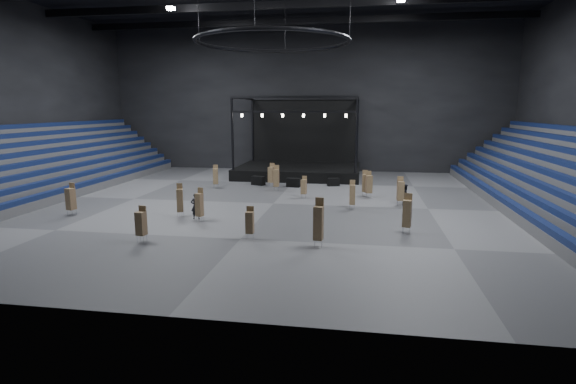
# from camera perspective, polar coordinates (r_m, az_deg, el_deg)

# --- Properties ---
(floor) EXTENTS (50.00, 50.00, 0.00)m
(floor) POSITION_cam_1_polar(r_m,az_deg,el_deg) (37.59, -1.86, -1.47)
(floor) COLOR #57575A
(floor) RESTS_ON ground
(wall_back) EXTENTS (50.00, 0.20, 18.00)m
(wall_back) POSITION_cam_1_polar(r_m,az_deg,el_deg) (57.52, 2.18, 11.73)
(wall_back) COLOR black
(wall_back) RESTS_ON ground
(wall_front) EXTENTS (50.00, 0.20, 18.00)m
(wall_front) POSITION_cam_1_polar(r_m,az_deg,el_deg) (16.69, -16.46, 14.09)
(wall_front) COLOR black
(wall_front) RESTS_ON ground
(bleachers_left) EXTENTS (7.20, 40.00, 6.40)m
(bleachers_left) POSITION_cam_1_polar(r_m,az_deg,el_deg) (47.33, -30.29, 1.71)
(bleachers_left) COLOR #505053
(bleachers_left) RESTS_ON floor
(bleachers_right) EXTENTS (7.20, 40.00, 6.40)m
(bleachers_right) POSITION_cam_1_polar(r_m,az_deg,el_deg) (39.87, 32.49, 0.08)
(bleachers_right) COLOR #505053
(bleachers_right) RESTS_ON floor
(stage) EXTENTS (14.00, 10.00, 9.20)m
(stage) POSITION_cam_1_polar(r_m,az_deg,el_deg) (53.17, 1.49, 3.67)
(stage) COLOR black
(stage) RESTS_ON floor
(truss_ring) EXTENTS (12.30, 12.30, 5.15)m
(truss_ring) POSITION_cam_1_polar(r_m,az_deg,el_deg) (37.12, -1.99, 18.56)
(truss_ring) COLOR black
(truss_ring) RESTS_ON ceiling
(flight_case_left) EXTENTS (1.53, 1.14, 0.91)m
(flight_case_left) POSITION_cam_1_polar(r_m,az_deg,el_deg) (46.68, -3.80, 1.45)
(flight_case_left) COLOR black
(flight_case_left) RESTS_ON floor
(flight_case_mid) EXTENTS (1.42, 0.82, 0.90)m
(flight_case_mid) POSITION_cam_1_polar(r_m,az_deg,el_deg) (45.41, 0.69, 1.21)
(flight_case_mid) COLOR black
(flight_case_mid) RESTS_ON floor
(flight_case_right) EXTENTS (1.34, 0.97, 0.80)m
(flight_case_right) POSITION_cam_1_polar(r_m,az_deg,el_deg) (46.25, 5.78, 1.27)
(flight_case_right) COLOR black
(flight_case_right) RESTS_ON floor
(chair_stack_0) EXTENTS (0.55, 0.55, 2.47)m
(chair_stack_0) POSITION_cam_1_polar(r_m,az_deg,el_deg) (33.80, -13.57, -0.97)
(chair_stack_0) COLOR silver
(chair_stack_0) RESTS_ON floor
(chair_stack_1) EXTENTS (0.47, 0.47, 2.03)m
(chair_stack_1) POSITION_cam_1_polar(r_m,az_deg,el_deg) (27.31, -4.88, -3.81)
(chair_stack_1) COLOR silver
(chair_stack_1) RESTS_ON floor
(chair_stack_2) EXTENTS (0.66, 0.66, 2.39)m
(chair_stack_2) POSITION_cam_1_polar(r_m,az_deg,el_deg) (40.43, 10.23, 1.04)
(chair_stack_2) COLOR silver
(chair_stack_2) RESTS_ON floor
(chair_stack_3) EXTENTS (0.53, 0.53, 1.96)m
(chair_stack_3) POSITION_cam_1_polar(r_m,az_deg,el_deg) (39.73, 2.02, 0.72)
(chair_stack_3) COLOR silver
(chair_stack_3) RESTS_ON floor
(chair_stack_4) EXTENTS (0.55, 0.55, 2.40)m
(chair_stack_4) POSITION_cam_1_polar(r_m,az_deg,el_deg) (32.09, -11.18, -1.53)
(chair_stack_4) COLOR silver
(chair_stack_4) RESTS_ON floor
(chair_stack_5) EXTENTS (0.58, 0.58, 2.87)m
(chair_stack_5) POSITION_cam_1_polar(r_m,az_deg,el_deg) (25.69, 3.89, -3.86)
(chair_stack_5) COLOR silver
(chair_stack_5) RESTS_ON floor
(chair_stack_6) EXTENTS (0.54, 0.54, 2.36)m
(chair_stack_6) POSITION_cam_1_polar(r_m,az_deg,el_deg) (41.16, 9.75, 1.18)
(chair_stack_6) COLOR silver
(chair_stack_6) RESTS_ON floor
(chair_stack_7) EXTENTS (0.59, 0.59, 2.18)m
(chair_stack_7) POSITION_cam_1_polar(r_m,az_deg,el_deg) (28.06, -18.15, -3.74)
(chair_stack_7) COLOR silver
(chair_stack_7) RESTS_ON floor
(chair_stack_8) EXTENTS (0.59, 0.59, 2.32)m
(chair_stack_8) POSITION_cam_1_polar(r_m,az_deg,el_deg) (45.32, -9.18, 2.03)
(chair_stack_8) COLOR silver
(chair_stack_8) RESTS_ON floor
(chair_stack_9) EXTENTS (0.66, 0.66, 2.44)m
(chair_stack_9) POSITION_cam_1_polar(r_m,az_deg,el_deg) (36.87, -25.87, -0.73)
(chair_stack_9) COLOR silver
(chair_stack_9) RESTS_ON floor
(chair_stack_10) EXTENTS (0.59, 0.59, 2.39)m
(chair_stack_10) POSITION_cam_1_polar(r_m,az_deg,el_deg) (37.70, 14.09, 0.20)
(chair_stack_10) COLOR silver
(chair_stack_10) RESTS_ON floor
(chair_stack_11) EXTENTS (0.47, 0.47, 2.31)m
(chair_stack_11) POSITION_cam_1_polar(r_m,az_deg,el_deg) (35.70, 8.17, -0.28)
(chair_stack_11) COLOR silver
(chair_stack_11) RESTS_ON floor
(chair_stack_12) EXTENTS (0.62, 0.62, 2.58)m
(chair_stack_12) POSITION_cam_1_polar(r_m,az_deg,el_deg) (29.43, 14.89, -2.57)
(chair_stack_12) COLOR silver
(chair_stack_12) RESTS_ON floor
(chair_stack_13) EXTENTS (0.50, 0.50, 2.48)m
(chair_stack_13) POSITION_cam_1_polar(r_m,az_deg,el_deg) (43.25, -1.49, 1.86)
(chair_stack_13) COLOR silver
(chair_stack_13) RESTS_ON floor
(chair_stack_14) EXTENTS (0.67, 0.67, 2.40)m
(chair_stack_14) POSITION_cam_1_polar(r_m,az_deg,el_deg) (45.44, -2.13, 2.27)
(chair_stack_14) COLOR silver
(chair_stack_14) RESTS_ON floor
(man_center) EXTENTS (0.81, 0.68, 1.89)m
(man_center) POSITION_cam_1_polar(r_m,az_deg,el_deg) (32.87, -11.63, -1.76)
(man_center) COLOR black
(man_center) RESTS_ON floor
(crew_member) EXTENTS (0.68, 0.85, 1.69)m
(crew_member) POSITION_cam_1_polar(r_m,az_deg,el_deg) (38.33, 14.67, -0.29)
(crew_member) COLOR black
(crew_member) RESTS_ON floor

